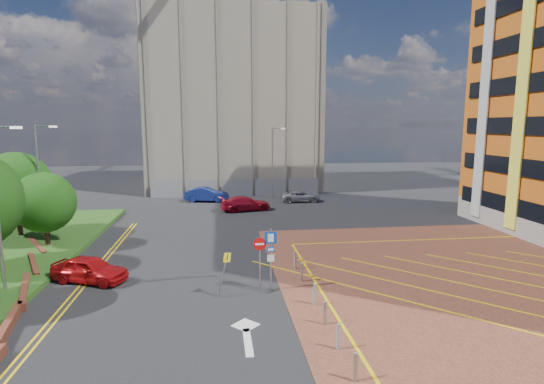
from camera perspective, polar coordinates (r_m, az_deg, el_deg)
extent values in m
plane|color=black|center=(21.02, -1.23, -14.17)|extent=(140.00, 140.00, 0.00)
cube|color=brown|center=(26.32, 31.34, -10.64)|extent=(26.00, 26.00, 0.02)
cube|color=brown|center=(20.89, -32.08, -15.17)|extent=(1.25, 4.56, 0.40)
cube|color=brown|center=(24.66, -30.29, -11.37)|extent=(1.86, 4.43, 0.40)
cube|color=brown|center=(28.61, -29.39, -8.57)|extent=(2.29, 4.27, 0.40)
cube|color=brown|center=(32.69, -29.05, -6.44)|extent=(2.69, 4.06, 0.40)
cylinder|color=#3D2B1C|center=(32.20, -28.03, -4.75)|extent=(0.36, 0.36, 1.80)
sphere|color=#15370C|center=(31.82, -28.29, -1.24)|extent=(4.00, 4.00, 4.00)
cylinder|color=#3D2B1C|center=(36.01, -30.84, -3.28)|extent=(0.36, 0.36, 2.20)
sphere|color=#15370C|center=(35.62, -31.16, 0.62)|extent=(5.00, 5.00, 5.00)
cylinder|color=#9EA0A8|center=(23.43, -32.53, 7.39)|extent=(1.20, 0.10, 0.10)
cube|color=silver|center=(23.18, -31.18, 7.42)|extent=(0.50, 0.15, 0.12)
cylinder|color=#9EA0A8|center=(33.87, -28.81, 1.16)|extent=(0.16, 0.16, 8.00)
cylinder|color=#9EA0A8|center=(33.42, -28.35, 7.79)|extent=(1.20, 0.10, 0.10)
cube|color=silver|center=(33.21, -27.37, 7.81)|extent=(0.50, 0.15, 0.12)
cylinder|color=#9EA0A8|center=(47.79, 0.05, 3.90)|extent=(0.16, 0.16, 8.00)
cylinder|color=#9EA0A8|center=(47.67, 0.78, 8.56)|extent=(1.20, 0.10, 0.10)
cube|color=silver|center=(47.76, 1.50, 8.52)|extent=(0.50, 0.15, 0.12)
cylinder|color=#9EA0A8|center=(21.44, -0.18, -9.12)|extent=(0.10, 0.10, 3.20)
cube|color=#093EAE|center=(21.08, -0.17, -6.18)|extent=(0.60, 0.04, 0.60)
cube|color=white|center=(21.05, -0.16, -6.20)|extent=(0.30, 0.02, 0.42)
cube|color=#093EAE|center=(21.24, -0.17, -7.74)|extent=(0.40, 0.04, 0.25)
cube|color=white|center=(21.22, -0.16, -7.76)|extent=(0.28, 0.02, 0.14)
cube|color=white|center=(21.38, -0.17, -8.89)|extent=(0.35, 0.04, 0.35)
cylinder|color=#9EA0A8|center=(21.46, -1.66, -9.81)|extent=(0.08, 0.08, 2.70)
cylinder|color=red|center=(21.10, -1.66, -7.01)|extent=(0.64, 0.04, 0.64)
cube|color=white|center=(21.08, -1.66, -7.03)|extent=(0.44, 0.02, 0.10)
cylinder|color=#9EA0A8|center=(20.95, -6.63, -11.08)|extent=(0.54, 0.08, 2.17)
cube|color=yellow|center=(20.63, -6.05, -8.74)|extent=(0.41, 0.41, 0.53)
cylinder|color=#9EA0A8|center=(15.12, 11.20, -22.26)|extent=(0.14, 0.14, 0.90)
cylinder|color=black|center=(16.78, 8.94, -18.83)|extent=(0.14, 0.14, 0.90)
cylinder|color=#9EA0A8|center=(18.50, 7.17, -16.01)|extent=(0.14, 0.14, 0.90)
cylinder|color=black|center=(20.28, 5.74, -13.67)|extent=(0.14, 0.14, 0.90)
cylinder|color=#9EA0A8|center=(23.01, 4.05, -10.83)|extent=(0.14, 0.14, 0.90)
cylinder|color=black|center=(24.87, 3.15, -9.29)|extent=(0.14, 0.14, 0.90)
cube|color=gray|center=(59.31, -5.35, 11.63)|extent=(21.20, 19.20, 22.00)
cube|color=gold|center=(61.96, -3.57, 17.11)|extent=(0.90, 0.90, 34.00)
cube|color=gray|center=(49.84, -3.66, 0.62)|extent=(21.60, 0.06, 2.00)
imported|color=#B50F12|center=(24.85, -23.32, -9.51)|extent=(4.38, 3.00, 1.38)
imported|color=navy|center=(46.59, -8.76, -0.34)|extent=(4.92, 2.47, 1.55)
imported|color=#AB0E22|center=(41.30, -3.58, -1.55)|extent=(5.14, 2.91, 1.40)
imported|color=#A5A4AB|center=(46.11, 3.87, -0.58)|extent=(4.28, 2.03, 1.18)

